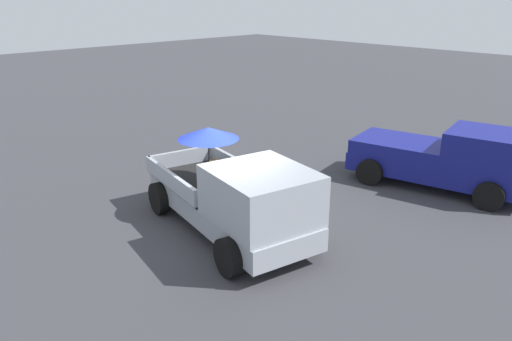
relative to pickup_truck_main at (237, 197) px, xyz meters
The scene contains 3 objects.
ground_plane 1.07m from the pickup_truck_main, 168.86° to the left, with size 80.00×80.00×0.00m, color #38383D.
pickup_truck_main is the anchor object (origin of this frame).
pickup_truck_far 6.50m from the pickup_truck_main, 73.61° to the left, with size 5.06×2.91×1.80m.
Camera 1 is at (7.99, -6.86, 5.29)m, focal length 34.77 mm.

